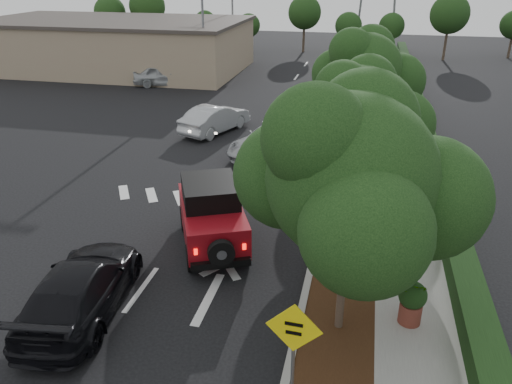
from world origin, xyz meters
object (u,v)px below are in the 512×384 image
(red_jeep, at_px, (211,213))
(black_suv_oncoming, at_px, (81,288))
(silver_suv_ahead, at_px, (270,141))
(speed_hump_sign, at_px, (294,340))

(red_jeep, height_order, black_suv_oncoming, red_jeep)
(silver_suv_ahead, bearing_deg, speed_hump_sign, -55.94)
(red_jeep, bearing_deg, speed_hump_sign, -83.39)
(silver_suv_ahead, height_order, speed_hump_sign, speed_hump_sign)
(red_jeep, bearing_deg, silver_suv_ahead, 64.18)
(silver_suv_ahead, xyz_separation_m, speed_hump_sign, (3.38, -14.67, 0.99))
(red_jeep, distance_m, black_suv_oncoming, 4.77)
(red_jeep, distance_m, speed_hump_sign, 7.06)
(red_jeep, xyz_separation_m, black_suv_oncoming, (-2.25, -4.19, -0.36))
(red_jeep, xyz_separation_m, silver_suv_ahead, (0.23, 8.64, -0.40))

